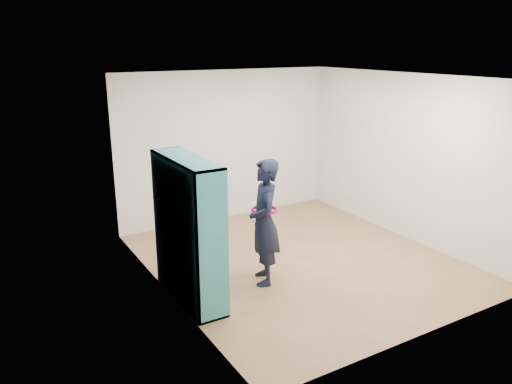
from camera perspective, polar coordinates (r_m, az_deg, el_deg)
floor at (r=7.33m, az=5.04°, el=-7.77°), size 4.50×4.50×0.00m
ceiling at (r=6.69m, az=5.61°, el=12.94°), size 4.50×4.50×0.00m
wall_left at (r=5.99m, az=-10.42°, el=-0.37°), size 0.02×4.50×2.60m
wall_right at (r=8.21m, az=16.75°, el=3.81°), size 0.02×4.50×2.60m
wall_back at (r=8.77m, az=-3.33°, el=5.29°), size 4.00×0.02×2.60m
wall_front at (r=5.33m, az=19.59°, el=-3.25°), size 4.00×0.02×2.60m
bookshelf at (r=6.00m, az=-7.95°, el=-4.57°), size 0.39×1.33×1.77m
person at (r=6.39m, az=0.96°, el=-3.46°), size 0.60×0.71×1.65m
smartphone at (r=6.41m, az=-0.35°, el=-2.37°), size 0.02×0.09×0.14m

